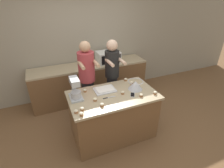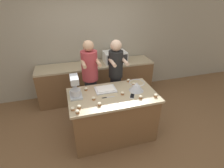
# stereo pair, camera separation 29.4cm
# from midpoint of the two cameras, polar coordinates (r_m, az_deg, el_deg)

# --- Properties ---
(ground_plane) EXTENTS (16.00, 16.00, 0.00)m
(ground_plane) POSITION_cam_midpoint_polar(r_m,az_deg,el_deg) (3.55, -2.18, -15.81)
(ground_plane) COLOR brown
(back_wall) EXTENTS (10.00, 0.06, 2.70)m
(back_wall) POSITION_cam_midpoint_polar(r_m,az_deg,el_deg) (4.42, -10.99, 13.11)
(back_wall) COLOR gray
(back_wall) RESTS_ON ground_plane
(island_counter) EXTENTS (1.51, 0.87, 0.89)m
(island_counter) POSITION_cam_midpoint_polar(r_m,az_deg,el_deg) (3.26, -2.33, -10.13)
(island_counter) COLOR brown
(island_counter) RESTS_ON ground_plane
(back_counter) EXTENTS (2.80, 0.60, 0.90)m
(back_counter) POSITION_cam_midpoint_polar(r_m,az_deg,el_deg) (4.42, -8.92, 0.74)
(back_counter) COLOR brown
(back_counter) RESTS_ON ground_plane
(person_left) EXTENTS (0.33, 0.50, 1.69)m
(person_left) POSITION_cam_midpoint_polar(r_m,az_deg,el_deg) (3.48, -10.43, 0.91)
(person_left) COLOR #232328
(person_left) RESTS_ON ground_plane
(person_right) EXTENTS (0.31, 0.48, 1.66)m
(person_right) POSITION_cam_midpoint_polar(r_m,az_deg,el_deg) (3.61, -2.29, 2.41)
(person_right) COLOR #232328
(person_right) RESTS_ON ground_plane
(stand_mixer) EXTENTS (0.20, 0.30, 0.37)m
(stand_mixer) POSITION_cam_midpoint_polar(r_m,az_deg,el_deg) (2.91, -14.81, -1.88)
(stand_mixer) COLOR #B2B7BC
(stand_mixer) RESTS_ON island_counter
(mixing_bowl) EXTENTS (0.27, 0.27, 0.16)m
(mixing_bowl) POSITION_cam_midpoint_polar(r_m,az_deg,el_deg) (3.12, 5.01, -0.35)
(mixing_bowl) COLOR #BCBCC1
(mixing_bowl) RESTS_ON island_counter
(baking_tray) EXTENTS (0.37, 0.28, 0.04)m
(baking_tray) POSITION_cam_midpoint_polar(r_m,az_deg,el_deg) (3.11, -5.08, -1.92)
(baking_tray) COLOR silver
(baking_tray) RESTS_ON island_counter
(microwave_oven) EXTENTS (0.54, 0.39, 0.26)m
(microwave_oven) POSITION_cam_midpoint_polar(r_m,az_deg,el_deg) (4.31, -3.25, 8.78)
(microwave_oven) COLOR silver
(microwave_oven) RESTS_ON back_counter
(cell_phone) EXTENTS (0.13, 0.16, 0.01)m
(cell_phone) POSITION_cam_midpoint_polar(r_m,az_deg,el_deg) (2.98, 3.92, -3.61)
(cell_phone) COLOR silver
(cell_phone) RESTS_ON island_counter
(knife) EXTENTS (0.22, 0.02, 0.01)m
(knife) POSITION_cam_midpoint_polar(r_m,az_deg,el_deg) (2.91, -4.09, -4.53)
(knife) COLOR #BCBCC1
(knife) RESTS_ON island_counter
(cupcake_0) EXTENTS (0.06, 0.06, 0.06)m
(cupcake_0) POSITION_cam_midpoint_polar(r_m,az_deg,el_deg) (2.67, -12.91, -8.02)
(cupcake_0) COLOR #9E6038
(cupcake_0) RESTS_ON island_counter
(cupcake_1) EXTENTS (0.06, 0.06, 0.06)m
(cupcake_1) POSITION_cam_midpoint_polar(r_m,az_deg,el_deg) (3.12, -11.51, -2.14)
(cupcake_1) COLOR #9E6038
(cupcake_1) RESTS_ON island_counter
(cupcake_2) EXTENTS (0.06, 0.06, 0.06)m
(cupcake_2) POSITION_cam_midpoint_polar(r_m,az_deg,el_deg) (3.43, 2.02, 1.42)
(cupcake_2) COLOR #9E6038
(cupcake_2) RESTS_ON island_counter
(cupcake_3) EXTENTS (0.06, 0.06, 0.06)m
(cupcake_3) POSITION_cam_midpoint_polar(r_m,az_deg,el_deg) (2.94, 6.64, -3.72)
(cupcake_3) COLOR #9E6038
(cupcake_3) RESTS_ON island_counter
(cupcake_4) EXTENTS (0.06, 0.06, 0.06)m
(cupcake_4) POSITION_cam_midpoint_polar(r_m,az_deg,el_deg) (2.84, -8.51, -5.10)
(cupcake_4) COLOR #9E6038
(cupcake_4) RESTS_ON island_counter
(cupcake_5) EXTENTS (0.06, 0.06, 0.06)m
(cupcake_5) POSITION_cam_midpoint_polar(r_m,az_deg,el_deg) (2.57, -13.24, -9.61)
(cupcake_5) COLOR #9E6038
(cupcake_5) RESTS_ON island_counter
(cupcake_6) EXTENTS (0.06, 0.06, 0.06)m
(cupcake_6) POSITION_cam_midpoint_polar(r_m,az_deg,el_deg) (2.99, 0.69, -2.88)
(cupcake_6) COLOR #9E6038
(cupcake_6) RESTS_ON island_counter
(cupcake_7) EXTENTS (0.06, 0.06, 0.06)m
(cupcake_7) POSITION_cam_midpoint_polar(r_m,az_deg,el_deg) (2.71, -6.39, -6.84)
(cupcake_7) COLOR #9E6038
(cupcake_7) RESTS_ON island_counter
(cupcake_8) EXTENTS (0.06, 0.06, 0.06)m
(cupcake_8) POSITION_cam_midpoint_polar(r_m,az_deg,el_deg) (3.04, 11.25, -2.91)
(cupcake_8) COLOR #9E6038
(cupcake_8) RESTS_ON island_counter
(cupcake_9) EXTENTS (0.06, 0.06, 0.06)m
(cupcake_9) POSITION_cam_midpoint_polar(r_m,az_deg,el_deg) (2.64, -14.88, -8.73)
(cupcake_9) COLOR #9E6038
(cupcake_9) RESTS_ON island_counter
(cupcake_10) EXTENTS (0.06, 0.06, 0.06)m
(cupcake_10) POSITION_cam_midpoint_polar(r_m,az_deg,el_deg) (3.31, 3.88, 0.35)
(cupcake_10) COLOR #9E6038
(cupcake_10) RESTS_ON island_counter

